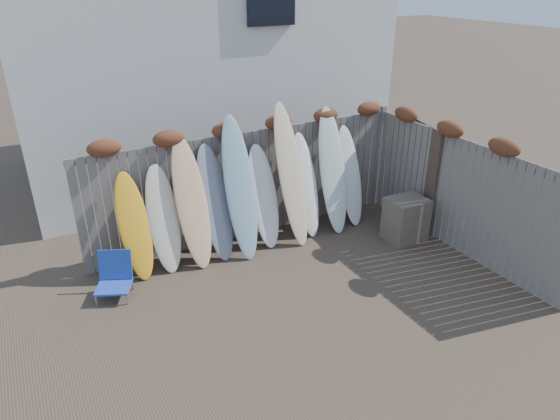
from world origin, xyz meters
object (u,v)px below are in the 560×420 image
surfboard_0 (134,227)px  wooden_crate (406,219)px  beach_chair (115,276)px  lattice_panel (417,173)px

surfboard_0 → wooden_crate: bearing=-18.3°
surfboard_0 → beach_chair: bearing=-144.1°
beach_chair → surfboard_0: surfboard_0 is taller
lattice_panel → surfboard_0: bearing=-172.5°
beach_chair → wooden_crate: bearing=-8.6°
wooden_crate → surfboard_0: size_ratio=0.45×
wooden_crate → surfboard_0: 4.80m
lattice_panel → surfboard_0: (-5.29, 0.65, -0.15)m
wooden_crate → surfboard_0: (-4.63, 1.16, 0.46)m
wooden_crate → lattice_panel: size_ratio=0.40×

